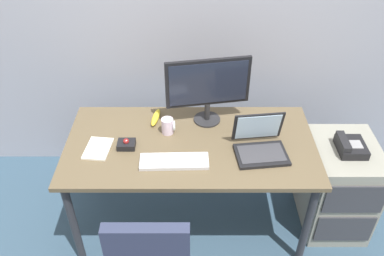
{
  "coord_description": "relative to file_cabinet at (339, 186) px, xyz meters",
  "views": [
    {
      "loc": [
        0.01,
        -1.96,
        2.38
      ],
      "look_at": [
        0.0,
        0.0,
        0.86
      ],
      "focal_mm": 37.75,
      "sensor_mm": 36.0,
      "label": 1
    }
  ],
  "objects": [
    {
      "name": "laptop",
      "position": [
        -0.6,
        -0.08,
        0.45
      ],
      "size": [
        0.34,
        0.3,
        0.24
      ],
      "color": "black",
      "rests_on": "desk"
    },
    {
      "name": "trackball_mouse",
      "position": [
        -1.42,
        -0.05,
        0.42
      ],
      "size": [
        0.11,
        0.09,
        0.07
      ],
      "color": "black",
      "rests_on": "desk"
    },
    {
      "name": "banana",
      "position": [
        -1.26,
        0.24,
        0.42
      ],
      "size": [
        0.07,
        0.19,
        0.04
      ],
      "primitive_type": "ellipsoid",
      "rotation": [
        0.0,
        0.0,
        1.41
      ],
      "color": "yellow",
      "rests_on": "desk"
    },
    {
      "name": "ground_plane",
      "position": [
        -1.02,
        -0.01,
        -0.34
      ],
      "size": [
        8.0,
        8.0,
        0.0
      ],
      "primitive_type": "plane",
      "color": "#334C60"
    },
    {
      "name": "monitor_main",
      "position": [
        -0.91,
        0.23,
        0.67
      ],
      "size": [
        0.54,
        0.18,
        0.46
      ],
      "color": "#262628",
      "rests_on": "desk"
    },
    {
      "name": "keyboard",
      "position": [
        -1.12,
        -0.19,
        0.41
      ],
      "size": [
        0.41,
        0.15,
        0.03
      ],
      "color": "silver",
      "rests_on": "desk"
    },
    {
      "name": "coffee_mug",
      "position": [
        -1.17,
        0.1,
        0.45
      ],
      "size": [
        0.09,
        0.08,
        0.11
      ],
      "color": "silver",
      "rests_on": "desk"
    },
    {
      "name": "paper_notepad",
      "position": [
        -1.6,
        -0.07,
        0.4
      ],
      "size": [
        0.17,
        0.22,
        0.01
      ],
      "primitive_type": "cube",
      "rotation": [
        0.0,
        0.0,
        -0.11
      ],
      "color": "white",
      "rests_on": "desk"
    },
    {
      "name": "desk",
      "position": [
        -1.02,
        -0.01,
        0.32
      ],
      "size": [
        1.58,
        0.8,
        0.74
      ],
      "color": "brown",
      "rests_on": "ground"
    },
    {
      "name": "file_cabinet",
      "position": [
        0.0,
        0.0,
        0.0
      ],
      "size": [
        0.42,
        0.53,
        0.68
      ],
      "color": "gray",
      "rests_on": "ground"
    },
    {
      "name": "desk_phone",
      "position": [
        -0.01,
        -0.02,
        0.38
      ],
      "size": [
        0.17,
        0.2,
        0.09
      ],
      "color": "black",
      "rests_on": "file_cabinet"
    }
  ]
}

